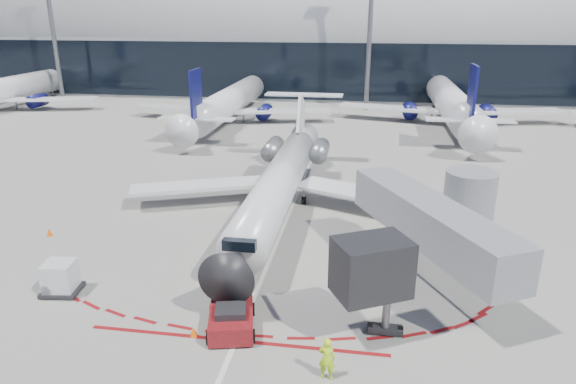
% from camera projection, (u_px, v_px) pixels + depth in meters
% --- Properties ---
extents(ground, '(260.00, 260.00, 0.00)m').
position_uv_depth(ground, '(279.00, 237.00, 34.17)').
color(ground, slate).
rests_on(ground, ground).
extents(apron_centerline, '(0.25, 40.00, 0.01)m').
position_uv_depth(apron_centerline, '(284.00, 226.00, 36.03)').
color(apron_centerline, silver).
rests_on(apron_centerline, ground).
extents(apron_stop_bar, '(14.00, 0.25, 0.01)m').
position_uv_depth(apron_stop_bar, '(236.00, 341.00, 23.46)').
color(apron_stop_bar, maroon).
rests_on(apron_stop_bar, ground).
extents(terminal_building, '(150.00, 24.15, 24.00)m').
position_uv_depth(terminal_building, '(341.00, 45.00, 91.81)').
color(terminal_building, '#989C9E').
rests_on(terminal_building, ground).
extents(jet_bridge, '(10.03, 15.20, 4.90)m').
position_uv_depth(jet_bridge, '(440.00, 222.00, 28.91)').
color(jet_bridge, gray).
rests_on(jet_bridge, ground).
extents(light_mast_west, '(0.70, 0.70, 25.00)m').
position_uv_depth(light_mast_west, '(52.00, 22.00, 81.32)').
color(light_mast_west, slate).
rests_on(light_mast_west, ground).
extents(light_mast_centre, '(0.70, 0.70, 25.00)m').
position_uv_depth(light_mast_centre, '(370.00, 24.00, 73.94)').
color(light_mast_centre, slate).
rests_on(light_mast_centre, ground).
extents(regional_jet, '(23.63, 29.13, 7.30)m').
position_uv_depth(regional_jet, '(281.00, 179.00, 38.19)').
color(regional_jet, silver).
rests_on(regional_jet, ground).
extents(pushback_tug, '(2.79, 5.25, 1.34)m').
position_uv_depth(pushback_tug, '(231.00, 318.00, 24.14)').
color(pushback_tug, '#600D11').
rests_on(pushback_tug, ground).
extents(ramp_worker, '(0.73, 0.51, 1.90)m').
position_uv_depth(ramp_worker, '(327.00, 358.00, 20.79)').
color(ramp_worker, '#C5FF1A').
rests_on(ramp_worker, ground).
extents(uld_container, '(2.09, 1.84, 1.79)m').
position_uv_depth(uld_container, '(60.00, 278.00, 27.16)').
color(uld_container, black).
rests_on(uld_container, ground).
extents(safety_cone_left, '(0.38, 0.38, 0.53)m').
position_uv_depth(safety_cone_left, '(49.00, 232.00, 34.33)').
color(safety_cone_left, '#FF6105').
rests_on(safety_cone_left, ground).
extents(safety_cone_right, '(0.36, 0.36, 0.50)m').
position_uv_depth(safety_cone_right, '(194.00, 331.00, 23.72)').
color(safety_cone_right, '#FF6105').
rests_on(safety_cone_right, ground).
extents(bg_airliner_0, '(33.73, 35.72, 10.91)m').
position_uv_depth(bg_airliner_0, '(2.00, 72.00, 77.43)').
color(bg_airliner_0, silver).
rests_on(bg_airliner_0, ground).
extents(bg_airliner_1, '(32.14, 34.03, 10.40)m').
position_uv_depth(bg_airliner_1, '(229.00, 82.00, 68.88)').
color(bg_airliner_1, silver).
rests_on(bg_airliner_1, ground).
extents(bg_airliner_2, '(34.69, 36.73, 11.22)m').
position_uv_depth(bg_airliner_2, '(452.00, 80.00, 67.83)').
color(bg_airliner_2, silver).
rests_on(bg_airliner_2, ground).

